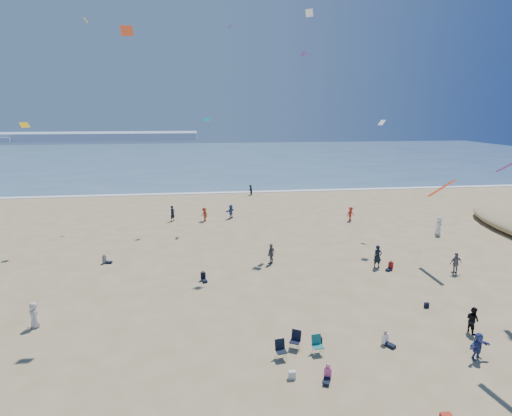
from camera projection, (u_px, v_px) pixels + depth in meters
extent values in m
plane|color=tan|center=(235.00, 380.00, 19.11)|extent=(220.00, 220.00, 0.00)
cube|color=#476B84|center=(210.00, 157.00, 110.68)|extent=(220.00, 100.00, 0.06)
cube|color=white|center=(214.00, 193.00, 62.48)|extent=(220.00, 1.20, 0.08)
cube|color=#7A8EA8|center=(71.00, 136.00, 175.36)|extent=(110.00, 20.00, 3.20)
imported|color=silver|center=(34.00, 315.00, 23.59)|extent=(0.85, 0.93, 1.60)
imported|color=black|center=(378.00, 257.00, 32.58)|extent=(0.72, 0.50, 1.90)
imported|color=gray|center=(456.00, 263.00, 31.43)|extent=(1.02, 0.45, 1.72)
imported|color=navy|center=(478.00, 346.00, 20.56)|extent=(1.42, 0.72, 1.47)
imported|color=black|center=(250.00, 190.00, 60.79)|extent=(0.94, 0.97, 1.57)
imported|color=#9E3116|center=(204.00, 214.00, 46.44)|extent=(1.11, 1.19, 1.61)
imported|color=black|center=(473.00, 320.00, 23.03)|extent=(0.72, 0.86, 1.59)
imported|color=slate|center=(271.00, 254.00, 33.44)|extent=(0.99, 1.07, 1.76)
imported|color=red|center=(351.00, 214.00, 46.61)|extent=(1.23, 1.01, 1.65)
imported|color=#38519C|center=(231.00, 211.00, 47.67)|extent=(1.40, 1.50, 1.68)
imported|color=black|center=(173.00, 213.00, 46.42)|extent=(0.74, 0.80, 1.84)
imported|color=white|center=(439.00, 226.00, 41.20)|extent=(0.85, 1.08, 1.93)
cube|color=silver|center=(292.00, 375.00, 19.15)|extent=(0.35, 0.20, 0.40)
cube|color=black|center=(319.00, 341.00, 22.03)|extent=(0.30, 0.22, 0.38)
cube|color=black|center=(427.00, 305.00, 26.09)|extent=(0.28, 0.18, 0.34)
cube|color=white|center=(382.00, 122.00, 41.24)|extent=(0.75, 0.77, 0.52)
cube|color=yellow|center=(86.00, 20.00, 38.96)|extent=(0.53, 0.61, 0.45)
cube|color=#EDB70B|center=(25.00, 125.00, 32.00)|extent=(0.54, 0.87, 0.42)
cube|color=#5C2BA6|center=(304.00, 54.00, 37.36)|extent=(0.76, 0.82, 0.38)
cube|color=#E44B26|center=(127.00, 31.00, 24.49)|extent=(0.75, 0.21, 0.60)
cube|color=#19C4DD|center=(207.00, 119.00, 45.54)|extent=(0.69, 0.26, 0.38)
cube|color=#553199|center=(230.00, 27.00, 45.29)|extent=(0.52, 0.89, 0.36)
cube|color=white|center=(309.00, 13.00, 37.45)|extent=(0.74, 0.61, 0.64)
cube|color=#FF441A|center=(441.00, 189.00, 32.53)|extent=(0.35, 2.64, 1.87)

